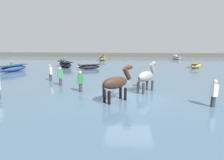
% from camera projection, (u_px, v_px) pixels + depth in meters
% --- Properties ---
extents(ground_plane, '(120.00, 120.00, 0.00)m').
position_uv_depth(ground_plane, '(129.00, 104.00, 10.13)').
color(ground_plane, '#756B56').
extents(water_surface, '(90.00, 90.00, 0.38)m').
position_uv_depth(water_surface, '(129.00, 73.00, 19.89)').
color(water_surface, slate).
rests_on(water_surface, ground).
extents(horse_lead_grey, '(1.39, 1.79, 2.12)m').
position_uv_depth(horse_lead_grey, '(146.00, 77.00, 11.11)').
color(horse_lead_grey, gray).
rests_on(horse_lead_grey, ground).
extents(horse_trailing_dark_bay, '(1.63, 1.62, 2.13)m').
position_uv_depth(horse_trailing_dark_bay, '(116.00, 84.00, 9.27)').
color(horse_trailing_dark_bay, '#382319').
rests_on(horse_trailing_dark_bay, ground).
extents(boat_distant_east, '(1.35, 3.51, 1.13)m').
position_uv_depth(boat_distant_east, '(102.00, 58.00, 33.08)').
color(boat_distant_east, gold).
rests_on(boat_distant_east, water_surface).
extents(boat_near_port, '(2.93, 3.56, 1.12)m').
position_uv_depth(boat_near_port, '(65.00, 64.00, 23.23)').
color(boat_near_port, black).
rests_on(boat_near_port, water_surface).
extents(boat_mid_channel, '(1.61, 2.84, 1.02)m').
position_uv_depth(boat_mid_channel, '(176.00, 58.00, 34.65)').
color(boat_mid_channel, silver).
rests_on(boat_mid_channel, water_surface).
extents(boat_near_starboard, '(1.92, 3.35, 1.10)m').
position_uv_depth(boat_near_starboard, '(13.00, 68.00, 19.46)').
color(boat_near_starboard, '#28518E').
rests_on(boat_near_starboard, water_surface).
extents(boat_distant_west, '(2.29, 2.88, 0.55)m').
position_uv_depth(boat_distant_west, '(196.00, 65.00, 22.59)').
color(boat_distant_west, gold).
rests_on(boat_distant_west, water_surface).
extents(boat_mid_outer, '(2.54, 1.78, 0.62)m').
position_uv_depth(boat_mid_outer, '(89.00, 67.00, 21.29)').
color(boat_mid_outer, black).
rests_on(boat_mid_outer, water_surface).
extents(person_onlooker_right, '(0.37, 0.36, 1.63)m').
position_uv_depth(person_onlooker_right, '(50.00, 74.00, 14.50)').
color(person_onlooker_right, '#383842').
rests_on(person_onlooker_right, ground).
extents(person_onlooker_left, '(0.38, 0.33, 1.63)m').
position_uv_depth(person_onlooker_left, '(60.00, 78.00, 12.85)').
color(person_onlooker_left, '#383842').
rests_on(person_onlooker_left, ground).
extents(person_spectator_far, '(0.23, 0.34, 1.63)m').
position_uv_depth(person_spectator_far, '(214.00, 96.00, 8.45)').
color(person_spectator_far, '#383842').
rests_on(person_spectator_far, ground).
extents(person_wading_mid, '(0.34, 0.23, 1.63)m').
position_uv_depth(person_wading_mid, '(81.00, 84.00, 11.14)').
color(person_wading_mid, '#383842').
rests_on(person_wading_mid, ground).
extents(channel_buoy, '(0.29, 0.29, 0.68)m').
position_uv_depth(channel_buoy, '(128.00, 78.00, 14.94)').
color(channel_buoy, yellow).
rests_on(channel_buoy, water_surface).
extents(far_shoreline, '(80.00, 2.40, 1.24)m').
position_uv_depth(far_shoreline, '(129.00, 56.00, 42.04)').
color(far_shoreline, '#605B4C').
rests_on(far_shoreline, ground).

